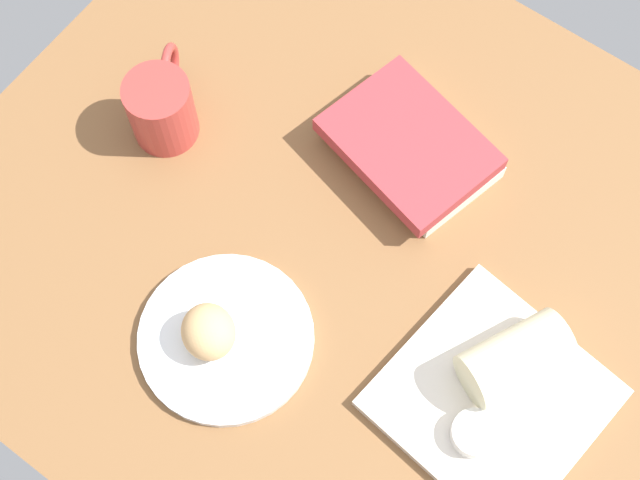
# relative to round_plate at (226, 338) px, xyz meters

# --- Properties ---
(dining_table) EXTENTS (1.10, 0.90, 0.04)m
(dining_table) POSITION_rel_round_plate_xyz_m (0.08, 0.19, -0.03)
(dining_table) COLOR brown
(dining_table) RESTS_ON ground
(round_plate) EXTENTS (0.22, 0.22, 0.01)m
(round_plate) POSITION_rel_round_plate_xyz_m (0.00, 0.00, 0.00)
(round_plate) COLOR white
(round_plate) RESTS_ON dining_table
(scone_pastry) EXTENTS (0.10, 0.09, 0.06)m
(scone_pastry) POSITION_rel_round_plate_xyz_m (-0.01, -0.01, 0.04)
(scone_pastry) COLOR tan
(scone_pastry) RESTS_ON round_plate
(square_plate) EXTENTS (0.27, 0.27, 0.02)m
(square_plate) POSITION_rel_round_plate_xyz_m (0.30, 0.13, 0.00)
(square_plate) COLOR silver
(square_plate) RESTS_ON dining_table
(sauce_cup) EXTENTS (0.06, 0.06, 0.02)m
(sauce_cup) POSITION_rel_round_plate_xyz_m (0.31, 0.07, 0.02)
(sauce_cup) COLOR silver
(sauce_cup) RESTS_ON square_plate
(breakfast_wrap) EXTENTS (0.12, 0.15, 0.07)m
(breakfast_wrap) POSITION_rel_round_plate_xyz_m (0.30, 0.17, 0.04)
(breakfast_wrap) COLOR beige
(breakfast_wrap) RESTS_ON square_plate
(book_stack) EXTENTS (0.24, 0.20, 0.05)m
(book_stack) POSITION_rel_round_plate_xyz_m (0.04, 0.35, 0.02)
(book_stack) COLOR silver
(book_stack) RESTS_ON dining_table
(coffee_mug) EXTENTS (0.10, 0.13, 0.10)m
(coffee_mug) POSITION_rel_round_plate_xyz_m (-0.25, 0.19, 0.05)
(coffee_mug) COLOR #B23833
(coffee_mug) RESTS_ON dining_table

